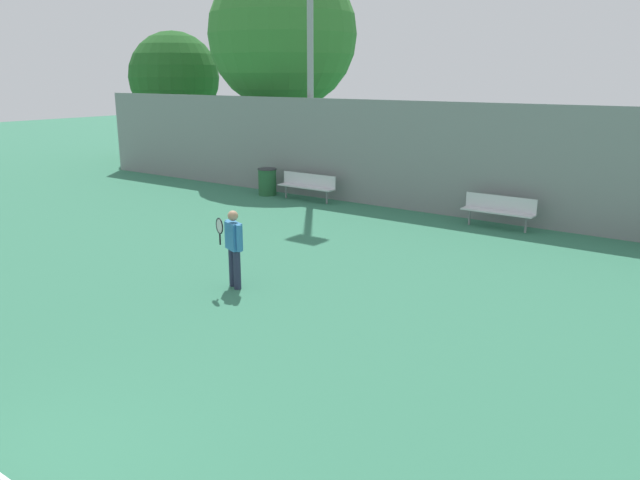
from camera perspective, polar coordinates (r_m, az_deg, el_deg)
name	(u,v)px	position (r m, az deg, el deg)	size (l,w,h in m)	color
tennis_player	(233,245)	(12.07, -7.92, -0.41)	(0.56, 0.50, 1.53)	#282D47
bench_courtside_near	(307,184)	(20.58, -1.16, 5.15)	(2.12, 0.40, 0.87)	silver
bench_by_gate	(499,208)	(17.47, 16.04, 2.82)	(1.96, 0.40, 0.87)	silver
trash_bin	(267,182)	(21.61, -4.83, 5.34)	(0.65, 0.65, 0.92)	#235B33
back_fence	(512,165)	(17.86, 17.11, 6.57)	(34.62, 0.06, 3.29)	gray
tree_green_tall	(174,78)	(31.47, -13.19, 14.25)	(4.26, 4.26, 6.04)	brown
tree_dark_dense	(283,35)	(25.81, -3.44, 18.20)	(5.84, 5.84, 8.47)	brown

